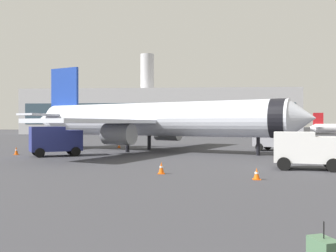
% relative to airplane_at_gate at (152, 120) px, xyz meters
% --- Properties ---
extents(airplane_at_gate, '(34.04, 31.25, 10.50)m').
position_rel_airplane_at_gate_xyz_m(airplane_at_gate, '(0.00, 0.00, 0.00)').
color(airplane_at_gate, silver).
rests_on(airplane_at_gate, ground).
extents(service_truck, '(5.25, 4.37, 2.90)m').
position_rel_airplane_at_gate_xyz_m(service_truck, '(-8.79, -6.83, -2.05)').
color(service_truck, navy).
rests_on(service_truck, ground).
extents(fuel_truck, '(6.32, 5.33, 3.20)m').
position_rel_airplane_at_gate_xyz_m(fuel_truck, '(14.83, 1.44, -1.88)').
color(fuel_truck, gray).
rests_on(fuel_truck, ground).
extents(cargo_van, '(4.75, 3.20, 2.60)m').
position_rel_airplane_at_gate_xyz_m(cargo_van, '(12.51, -16.14, -2.21)').
color(cargo_van, white).
rests_on(cargo_van, ground).
extents(safety_cone_near, '(0.44, 0.44, 0.83)m').
position_rel_airplane_at_gate_xyz_m(safety_cone_near, '(-13.31, -5.68, -3.24)').
color(safety_cone_near, '#F2590C').
rests_on(safety_cone_near, ground).
extents(safety_cone_mid, '(0.44, 0.44, 0.77)m').
position_rel_airplane_at_gate_xyz_m(safety_cone_mid, '(2.72, -19.03, -3.28)').
color(safety_cone_mid, '#F2590C').
rests_on(safety_cone_mid, ground).
extents(safety_cone_far, '(0.44, 0.44, 0.68)m').
position_rel_airplane_at_gate_xyz_m(safety_cone_far, '(-4.95, 5.45, -3.32)').
color(safety_cone_far, '#F2590C').
rests_on(safety_cone_far, ground).
extents(safety_cone_outer, '(0.44, 0.44, 0.67)m').
position_rel_airplane_at_gate_xyz_m(safety_cone_outer, '(8.29, -21.06, -3.33)').
color(safety_cone_outer, '#F2590C').
rests_on(safety_cone_outer, ground).
extents(terminal_building, '(85.13, 21.29, 25.94)m').
position_rel_airplane_at_gate_xyz_m(terminal_building, '(-5.91, 77.38, 3.43)').
color(terminal_building, '#B2B2B7').
rests_on(terminal_building, ground).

